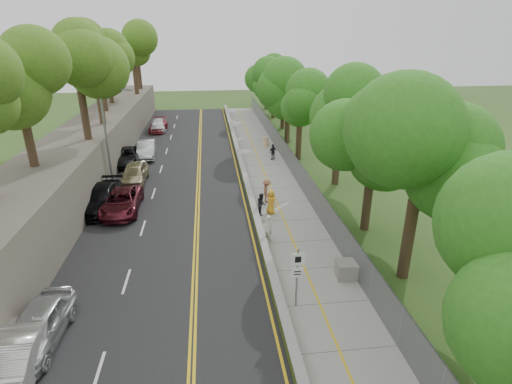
{
  "coord_description": "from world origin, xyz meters",
  "views": [
    {
      "loc": [
        -2.64,
        -17.97,
        12.06
      ],
      "look_at": [
        0.5,
        8.0,
        1.4
      ],
      "focal_mm": 28.0,
      "sensor_mm": 36.0,
      "label": 1
    }
  ],
  "objects_px": {
    "streetlight": "(109,132)",
    "painter_0": "(271,202)",
    "car_1": "(13,364)",
    "signpost": "(297,271)",
    "concrete_block": "(349,269)",
    "construction_barrel": "(266,142)",
    "car_2": "(121,202)",
    "car_0": "(38,327)",
    "person_far": "(273,152)"
  },
  "relations": [
    {
      "from": "construction_barrel",
      "to": "person_far",
      "type": "distance_m",
      "value": 4.99
    },
    {
      "from": "streetlight",
      "to": "car_0",
      "type": "xyz_separation_m",
      "value": [
        0.54,
        -18.03,
        -3.8
      ]
    },
    {
      "from": "car_1",
      "to": "painter_0",
      "type": "height_order",
      "value": "painter_0"
    },
    {
      "from": "construction_barrel",
      "to": "person_far",
      "type": "xyz_separation_m",
      "value": [
        0.01,
        -4.98,
        0.29
      ]
    },
    {
      "from": "streetlight",
      "to": "car_1",
      "type": "bearing_deg",
      "value": -88.92
    },
    {
      "from": "car_1",
      "to": "car_2",
      "type": "xyz_separation_m",
      "value": [
        1.08,
        14.78,
        -0.03
      ]
    },
    {
      "from": "car_0",
      "to": "car_2",
      "type": "distance_m",
      "value": 12.9
    },
    {
      "from": "construction_barrel",
      "to": "painter_0",
      "type": "distance_m",
      "value": 17.52
    },
    {
      "from": "signpost",
      "to": "car_0",
      "type": "height_order",
      "value": "signpost"
    },
    {
      "from": "streetlight",
      "to": "car_0",
      "type": "relative_size",
      "value": 1.71
    },
    {
      "from": "streetlight",
      "to": "concrete_block",
      "type": "relative_size",
      "value": 6.06
    },
    {
      "from": "concrete_block",
      "to": "painter_0",
      "type": "height_order",
      "value": "painter_0"
    },
    {
      "from": "signpost",
      "to": "concrete_block",
      "type": "xyz_separation_m",
      "value": [
        3.25,
        2.03,
        -1.47
      ]
    },
    {
      "from": "signpost",
      "to": "concrete_block",
      "type": "relative_size",
      "value": 2.35
    },
    {
      "from": "car_1",
      "to": "car_2",
      "type": "bearing_deg",
      "value": 83.48
    },
    {
      "from": "painter_0",
      "to": "person_far",
      "type": "bearing_deg",
      "value": -31.19
    },
    {
      "from": "signpost",
      "to": "person_far",
      "type": "xyz_separation_m",
      "value": [
        2.56,
        22.63,
        -1.12
      ]
    },
    {
      "from": "concrete_block",
      "to": "car_2",
      "type": "height_order",
      "value": "car_2"
    },
    {
      "from": "construction_barrel",
      "to": "painter_0",
      "type": "height_order",
      "value": "painter_0"
    },
    {
      "from": "signpost",
      "to": "car_2",
      "type": "distance_m",
      "value": 15.59
    },
    {
      "from": "car_2",
      "to": "signpost",
      "type": "bearing_deg",
      "value": -50.38
    },
    {
      "from": "car_0",
      "to": "car_1",
      "type": "relative_size",
      "value": 0.99
    },
    {
      "from": "car_1",
      "to": "painter_0",
      "type": "distance_m",
      "value": 17.49
    },
    {
      "from": "car_0",
      "to": "car_1",
      "type": "xyz_separation_m",
      "value": [
        -0.16,
        -1.91,
        -0.02
      ]
    },
    {
      "from": "person_far",
      "to": "construction_barrel",
      "type": "bearing_deg",
      "value": -111.54
    },
    {
      "from": "painter_0",
      "to": "car_1",
      "type": "bearing_deg",
      "value": 117.41
    },
    {
      "from": "concrete_block",
      "to": "car_2",
      "type": "xyz_separation_m",
      "value": [
        -13.3,
        9.83,
        0.3
      ]
    },
    {
      "from": "concrete_block",
      "to": "signpost",
      "type": "bearing_deg",
      "value": -148.02
    },
    {
      "from": "streetlight",
      "to": "construction_barrel",
      "type": "bearing_deg",
      "value": 37.0
    },
    {
      "from": "construction_barrel",
      "to": "person_far",
      "type": "relative_size",
      "value": 0.64
    },
    {
      "from": "signpost",
      "to": "car_1",
      "type": "relative_size",
      "value": 0.66
    },
    {
      "from": "streetlight",
      "to": "person_far",
      "type": "height_order",
      "value": "streetlight"
    },
    {
      "from": "signpost",
      "to": "construction_barrel",
      "type": "xyz_separation_m",
      "value": [
        2.54,
        27.61,
        -1.41
      ]
    },
    {
      "from": "streetlight",
      "to": "person_far",
      "type": "bearing_deg",
      "value": 21.74
    },
    {
      "from": "construction_barrel",
      "to": "car_0",
      "type": "height_order",
      "value": "car_0"
    },
    {
      "from": "concrete_block",
      "to": "car_1",
      "type": "xyz_separation_m",
      "value": [
        -14.38,
        -4.95,
        0.33
      ]
    },
    {
      "from": "streetlight",
      "to": "painter_0",
      "type": "xyz_separation_m",
      "value": [
        11.91,
        -6.79,
        -3.71
      ]
    },
    {
      "from": "construction_barrel",
      "to": "streetlight",
      "type": "bearing_deg",
      "value": -143.0
    },
    {
      "from": "concrete_block",
      "to": "car_1",
      "type": "distance_m",
      "value": 15.22
    },
    {
      "from": "car_2",
      "to": "construction_barrel",
      "type": "bearing_deg",
      "value": 50.69
    },
    {
      "from": "car_1",
      "to": "painter_0",
      "type": "xyz_separation_m",
      "value": [
        11.53,
        13.15,
        0.11
      ]
    },
    {
      "from": "concrete_block",
      "to": "painter_0",
      "type": "bearing_deg",
      "value": 109.17
    },
    {
      "from": "streetlight",
      "to": "car_1",
      "type": "relative_size",
      "value": 1.69
    },
    {
      "from": "construction_barrel",
      "to": "car_2",
      "type": "height_order",
      "value": "car_2"
    },
    {
      "from": "signpost",
      "to": "painter_0",
      "type": "relative_size",
      "value": 1.77
    },
    {
      "from": "streetlight",
      "to": "car_1",
      "type": "distance_m",
      "value": 20.3
    },
    {
      "from": "streetlight",
      "to": "painter_0",
      "type": "relative_size",
      "value": 4.57
    },
    {
      "from": "concrete_block",
      "to": "car_0",
      "type": "xyz_separation_m",
      "value": [
        -14.22,
        -3.04,
        0.35
      ]
    },
    {
      "from": "signpost",
      "to": "car_1",
      "type": "xyz_separation_m",
      "value": [
        -11.13,
        -2.92,
        -1.14
      ]
    },
    {
      "from": "car_1",
      "to": "concrete_block",
      "type": "bearing_deg",
      "value": 16.67
    }
  ]
}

